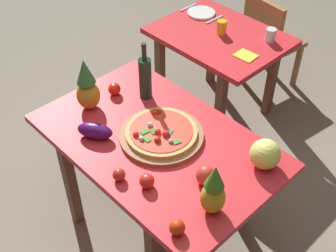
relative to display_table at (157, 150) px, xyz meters
name	(u,v)px	position (x,y,z in m)	size (l,w,h in m)	color
ground_plane	(158,220)	(0.00, 0.00, -0.65)	(10.00, 10.00, 0.00)	gray
display_table	(157,150)	(0.00, 0.00, 0.00)	(1.34, 0.85, 0.74)	brown
background_table	(218,48)	(-0.50, 1.09, -0.03)	(0.95, 0.73, 0.74)	brown
dining_chair	(269,38)	(-0.45, 1.68, -0.17)	(0.45, 0.45, 0.85)	#976342
pizza_board	(161,135)	(0.01, 0.03, 0.10)	(0.46, 0.46, 0.03)	#976342
pizza	(161,132)	(0.01, 0.03, 0.13)	(0.39, 0.39, 0.06)	#E2A157
wine_bottle	(145,77)	(-0.32, 0.21, 0.23)	(0.08, 0.08, 0.37)	#1C2E22
pineapple_left	(213,191)	(0.53, -0.14, 0.22)	(0.11, 0.11, 0.29)	#B99121
pineapple_right	(87,87)	(-0.47, -0.10, 0.23)	(0.14, 0.14, 0.33)	#C18122
melon	(265,154)	(0.52, 0.26, 0.17)	(0.16, 0.16, 0.16)	#DBDD65
bell_pepper	(206,175)	(0.39, -0.04, 0.14)	(0.10, 0.10, 0.11)	red
eggplant	(95,131)	(-0.24, -0.23, 0.13)	(0.20, 0.09, 0.09)	#450D54
tomato_by_bottle	(177,227)	(0.51, -0.34, 0.12)	(0.07, 0.07, 0.07)	red
tomato_at_corner	(119,175)	(0.09, -0.33, 0.12)	(0.06, 0.06, 0.06)	red
tomato_near_board	(147,181)	(0.22, -0.26, 0.12)	(0.07, 0.07, 0.07)	red
tomato_beside_pepper	(114,89)	(-0.47, 0.08, 0.13)	(0.08, 0.08, 0.08)	red
drinking_glass_juice	(222,27)	(-0.50, 1.11, 0.14)	(0.07, 0.07, 0.10)	gold
drinking_glass_water	(271,35)	(-0.19, 1.28, 0.13)	(0.07, 0.07, 0.09)	silver
dinner_plate	(201,13)	(-0.81, 1.22, 0.09)	(0.22, 0.22, 0.02)	white
fork_utensil	(188,7)	(-0.95, 1.22, 0.09)	(0.02, 0.18, 0.01)	silver
knife_utensil	(214,19)	(-0.67, 1.22, 0.09)	(0.02, 0.18, 0.01)	silver
napkin_folded	(246,56)	(-0.18, 1.00, 0.09)	(0.14, 0.12, 0.01)	yellow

